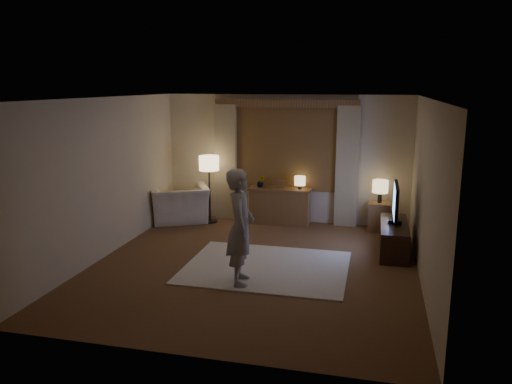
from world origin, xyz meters
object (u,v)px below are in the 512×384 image
(armchair, at_px, (179,204))
(tv_stand, at_px, (394,238))
(side_table, at_px, (379,217))
(person, at_px, (240,227))
(sideboard, at_px, (280,207))

(armchair, relative_size, tv_stand, 0.82)
(side_table, height_order, person, person)
(armchair, distance_m, person, 3.62)
(armchair, height_order, person, person)
(armchair, bearing_deg, sideboard, 161.22)
(person, bearing_deg, sideboard, -11.20)
(sideboard, distance_m, tv_stand, 2.57)
(sideboard, bearing_deg, armchair, -170.82)
(side_table, distance_m, person, 3.76)
(sideboard, distance_m, person, 3.27)
(sideboard, height_order, tv_stand, sideboard)
(side_table, xyz_separation_m, person, (-1.91, -3.18, 0.57))
(sideboard, xyz_separation_m, person, (0.05, -3.23, 0.50))
(armchair, relative_size, person, 0.70)
(sideboard, relative_size, person, 0.73)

